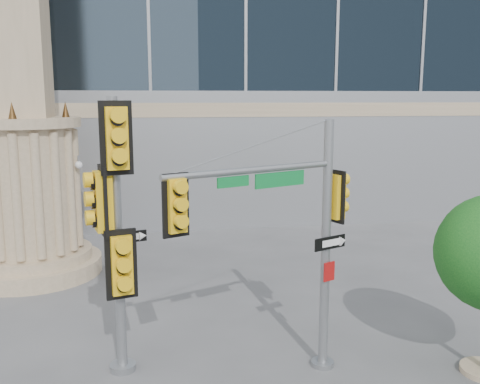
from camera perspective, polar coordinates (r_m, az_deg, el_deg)
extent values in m
cylinder|color=tan|center=(19.02, -21.19, -7.35)|extent=(4.40, 4.40, 0.50)
cylinder|color=tan|center=(18.91, -21.26, -6.20)|extent=(3.80, 3.80, 0.30)
cylinder|color=tan|center=(18.45, -21.68, 0.24)|extent=(3.00, 3.00, 4.00)
cylinder|color=tan|center=(18.24, -22.12, 6.91)|extent=(3.50, 3.50, 0.30)
cone|color=#472D14|center=(17.99, -18.12, 8.39)|extent=(0.24, 0.24, 0.50)
cylinder|color=slate|center=(12.25, 8.79, -17.60)|extent=(0.49, 0.49, 0.11)
cylinder|color=slate|center=(11.29, 9.14, -5.88)|extent=(0.19, 0.19, 5.28)
cylinder|color=slate|center=(9.80, 1.38, 2.35)|extent=(3.44, 1.59, 0.12)
cube|color=#0E7732|center=(10.17, 4.29, 1.36)|extent=(1.06, 0.49, 0.28)
cube|color=yellow|center=(9.09, -6.89, -1.42)|extent=(0.54, 0.42, 1.10)
cube|color=yellow|center=(11.21, 10.22, -0.47)|extent=(0.42, 0.54, 1.10)
cube|color=black|center=(11.17, 9.58, -5.36)|extent=(0.75, 0.35, 0.26)
cube|color=#A50F0F|center=(11.34, 9.49, -8.36)|extent=(0.27, 0.14, 0.40)
cylinder|color=slate|center=(12.20, -12.38, -17.75)|extent=(0.55, 0.55, 0.14)
cylinder|color=slate|center=(11.19, -12.92, -4.92)|extent=(0.21, 0.21, 5.74)
cube|color=yellow|center=(10.60, -13.08, 5.61)|extent=(0.69, 0.47, 1.44)
cube|color=yellow|center=(10.97, -14.38, -0.97)|extent=(0.47, 0.69, 1.44)
cube|color=yellow|center=(11.07, -12.56, -7.53)|extent=(0.69, 0.47, 1.44)
cube|color=black|center=(11.08, -11.74, -4.71)|extent=(0.70, 0.21, 0.23)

